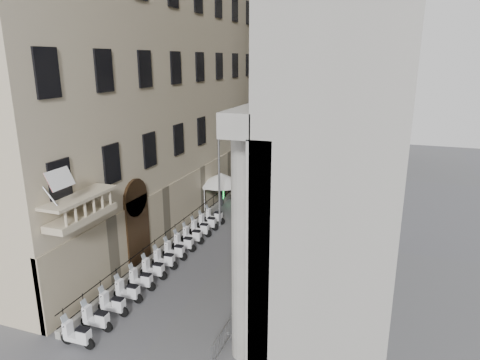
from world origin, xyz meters
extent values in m
cube|color=beige|center=(0.00, 48.00, 15.00)|extent=(22.00, 10.00, 30.00)
cylinder|color=white|center=(-4.70, 21.70, 1.08)|extent=(0.06, 0.06, 2.16)
cylinder|color=white|center=(-1.95, 21.70, 1.08)|extent=(0.06, 0.06, 2.16)
cylinder|color=white|center=(-4.70, 24.45, 1.08)|extent=(0.06, 0.06, 2.16)
cylinder|color=white|center=(-1.95, 24.45, 1.08)|extent=(0.06, 0.06, 2.16)
cube|color=white|center=(-3.33, 23.07, 2.21)|extent=(2.94, 2.94, 0.12)
cone|color=white|center=(-3.33, 23.07, 2.70)|extent=(3.92, 3.92, 0.98)
cylinder|color=#979AA0|center=(-2.50, 19.66, 3.62)|extent=(0.16, 0.16, 7.25)
cylinder|color=#979AA0|center=(-1.43, 19.44, 7.25)|extent=(2.15, 0.55, 0.12)
cube|color=#979AA0|center=(-0.46, 19.24, 7.20)|extent=(0.48, 0.29, 0.14)
cube|color=black|center=(-4.20, 24.38, 0.94)|extent=(0.49, 0.92, 1.88)
cube|color=#19E54C|center=(-4.06, 24.42, 1.15)|extent=(0.21, 0.66, 1.04)
imported|color=black|center=(0.92, 21.50, 0.86)|extent=(0.70, 0.54, 1.73)
imported|color=black|center=(0.27, 27.25, 0.84)|extent=(1.03, 1.01, 1.68)
imported|color=black|center=(-1.22, 36.00, 0.94)|extent=(1.05, 0.84, 1.88)
camera|label=1|loc=(9.39, -9.32, 12.59)|focal=32.00mm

